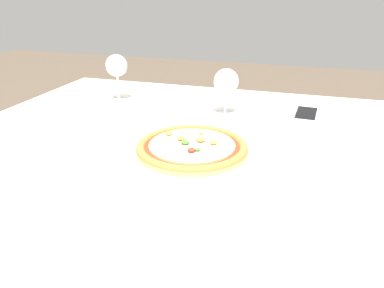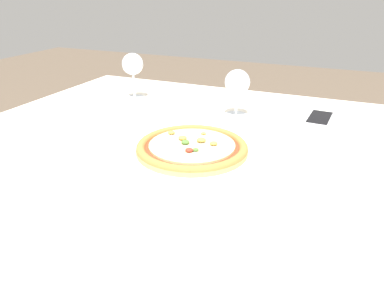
% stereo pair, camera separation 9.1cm
% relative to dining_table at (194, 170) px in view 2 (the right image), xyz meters
% --- Properties ---
extents(dining_table, '(1.36, 1.15, 0.76)m').
position_rel_dining_table_xyz_m(dining_table, '(0.00, 0.00, 0.00)').
color(dining_table, '#997047').
rests_on(dining_table, ground_plane).
extents(pizza_plate, '(0.29, 0.29, 0.04)m').
position_rel_dining_table_xyz_m(pizza_plate, '(0.02, -0.07, 0.10)').
color(pizza_plate, white).
rests_on(pizza_plate, dining_table).
extents(fork, '(0.03, 0.17, 0.00)m').
position_rel_dining_table_xyz_m(fork, '(-0.40, -0.07, 0.08)').
color(fork, silver).
rests_on(fork, dining_table).
extents(wine_glass_far_left, '(0.08, 0.08, 0.16)m').
position_rel_dining_table_xyz_m(wine_glass_far_left, '(-0.37, 0.30, 0.20)').
color(wine_glass_far_left, silver).
rests_on(wine_glass_far_left, dining_table).
extents(wine_glass_far_right, '(0.08, 0.08, 0.15)m').
position_rel_dining_table_xyz_m(wine_glass_far_right, '(0.03, 0.26, 0.18)').
color(wine_glass_far_right, silver).
rests_on(wine_glass_far_right, dining_table).
extents(cell_phone, '(0.08, 0.15, 0.01)m').
position_rel_dining_table_xyz_m(cell_phone, '(0.29, 0.32, 0.08)').
color(cell_phone, white).
rests_on(cell_phone, dining_table).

